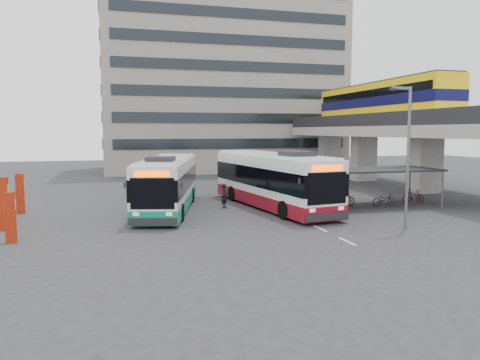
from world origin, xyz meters
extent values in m
plane|color=#28282B|center=(0.00, 0.00, 0.00)|extent=(120.00, 120.00, 0.00)
cube|color=gray|center=(17.00, 8.00, 2.30)|extent=(2.20, 1.60, 4.60)
cube|color=gray|center=(17.00, 18.00, 2.30)|extent=(2.20, 1.60, 4.60)
cube|color=gray|center=(17.00, 26.00, 2.30)|extent=(2.20, 1.60, 4.60)
cube|color=gray|center=(17.00, 12.00, 5.05)|extent=(8.00, 32.00, 0.90)
cube|color=black|center=(13.25, 12.00, 6.05)|extent=(0.35, 32.00, 1.10)
cube|color=black|center=(20.75, 12.00, 6.05)|extent=(0.35, 32.00, 1.10)
cube|color=yellow|center=(17.00, 15.21, 7.60)|extent=(2.90, 20.00, 3.90)
cube|color=#0B0A39|center=(17.00, 15.21, 7.80)|extent=(2.98, 20.02, 0.90)
cube|color=black|center=(17.00, 15.21, 8.60)|extent=(2.96, 19.20, 0.70)
cube|color=black|center=(17.00, 15.21, 9.55)|extent=(2.70, 19.60, 0.25)
cylinder|color=#595B60|center=(3.70, 4.80, 1.20)|extent=(0.12, 0.12, 2.40)
cylinder|color=#595B60|center=(13.30, 4.80, 1.20)|extent=(0.12, 0.12, 2.40)
cylinder|color=#595B60|center=(3.70, 1.20, 1.20)|extent=(0.12, 0.12, 2.40)
cylinder|color=#595B60|center=(13.30, 1.20, 1.20)|extent=(0.12, 0.12, 2.40)
cube|color=black|center=(8.50, 3.00, 2.48)|extent=(10.00, 4.00, 0.12)
imported|color=black|center=(4.50, 3.00, 0.45)|extent=(1.71, 0.60, 0.90)
imported|color=black|center=(7.17, 3.00, 0.50)|extent=(1.66, 0.47, 1.00)
imported|color=black|center=(9.83, 3.00, 0.45)|extent=(1.71, 0.60, 0.90)
imported|color=black|center=(12.50, 3.00, 0.50)|extent=(1.66, 0.47, 1.00)
cube|color=gray|center=(6.00, 36.00, 12.50)|extent=(30.00, 15.00, 25.00)
cube|color=beige|center=(2.50, -6.00, 0.01)|extent=(0.15, 1.60, 0.01)
cube|color=beige|center=(2.50, -3.00, 0.01)|extent=(0.15, 1.60, 0.01)
cube|color=beige|center=(2.50, 0.00, 0.01)|extent=(0.15, 1.60, 0.01)
cube|color=white|center=(2.29, 4.22, 1.99)|extent=(4.60, 13.33, 2.99)
cube|color=maroon|center=(2.29, 4.22, 0.60)|extent=(4.65, 13.38, 0.82)
cube|color=black|center=(2.29, 4.22, 2.12)|extent=(4.67, 13.36, 1.25)
cube|color=#F84300|center=(3.22, -2.24, 3.10)|extent=(1.94, 0.36, 0.33)
cube|color=black|center=(2.75, 0.99, 3.72)|extent=(1.90, 1.96, 0.30)
cylinder|color=black|center=(1.59, -0.10, 0.54)|extent=(0.48, 1.12, 1.09)
cylinder|color=black|center=(3.06, 8.03, 0.54)|extent=(0.48, 1.12, 1.09)
cube|color=white|center=(-4.51, 4.97, 1.85)|extent=(5.46, 12.46, 2.79)
cube|color=#0D7A60|center=(-4.51, 4.97, 0.56)|extent=(5.51, 12.51, 0.76)
cube|color=black|center=(-4.51, 4.97, 1.98)|extent=(5.52, 12.49, 1.17)
cube|color=#F84300|center=(-5.98, -0.95, 2.90)|extent=(1.78, 0.52, 0.30)
cube|color=black|center=(-5.24, 2.01, 3.47)|extent=(1.90, 1.95, 0.28)
cylinder|color=black|center=(-6.63, 1.47, 0.51)|extent=(0.54, 1.06, 1.02)
cylinder|color=black|center=(-2.50, 7.99, 0.51)|extent=(0.54, 1.06, 1.02)
imported|color=black|center=(-0.82, 4.76, 0.81)|extent=(0.64, 0.71, 1.63)
cylinder|color=#595B60|center=(6.82, -4.16, 3.67)|extent=(0.15, 0.15, 7.34)
cube|color=#595B60|center=(6.27, -4.19, 7.25)|extent=(1.11, 0.21, 0.14)
cube|color=black|center=(5.77, -4.22, 7.17)|extent=(0.33, 0.18, 0.11)
cube|color=#9E2009|center=(-12.47, -2.20, 1.17)|extent=(0.48, 0.19, 2.33)
cube|color=white|center=(-12.47, -2.20, 1.77)|extent=(0.51, 0.09, 0.47)
cube|color=#9E2009|center=(-13.38, 0.82, 1.37)|extent=(0.58, 0.30, 2.75)
cube|color=white|center=(-13.38, 0.82, 2.09)|extent=(0.59, 0.19, 0.55)
cube|color=#9E2009|center=(-13.50, 5.93, 1.23)|extent=(0.51, 0.21, 2.47)
cube|color=white|center=(-13.50, 5.93, 1.87)|extent=(0.53, 0.10, 0.49)
camera|label=1|loc=(-7.80, -25.17, 5.09)|focal=35.00mm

